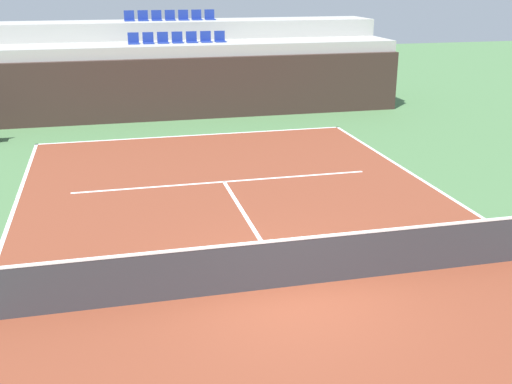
% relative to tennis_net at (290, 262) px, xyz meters
% --- Properties ---
extents(ground_plane, '(80.00, 80.00, 0.00)m').
position_rel_tennis_net_xyz_m(ground_plane, '(0.00, 0.00, -0.51)').
color(ground_plane, '#477042').
extents(court_surface, '(11.00, 24.00, 0.01)m').
position_rel_tennis_net_xyz_m(court_surface, '(0.00, 0.00, -0.50)').
color(court_surface, brown).
rests_on(court_surface, ground_plane).
extents(baseline_far, '(11.00, 0.10, 0.00)m').
position_rel_tennis_net_xyz_m(baseline_far, '(0.00, 11.95, -0.50)').
color(baseline_far, white).
rests_on(baseline_far, court_surface).
extents(service_line_far, '(8.26, 0.10, 0.00)m').
position_rel_tennis_net_xyz_m(service_line_far, '(0.00, 6.40, -0.50)').
color(service_line_far, white).
rests_on(service_line_far, court_surface).
extents(centre_service_line, '(0.10, 6.40, 0.00)m').
position_rel_tennis_net_xyz_m(centre_service_line, '(0.00, 3.20, -0.50)').
color(centre_service_line, white).
rests_on(centre_service_line, court_surface).
extents(back_wall, '(18.16, 0.30, 2.42)m').
position_rel_tennis_net_xyz_m(back_wall, '(0.00, 14.75, 0.70)').
color(back_wall, '#33231E').
rests_on(back_wall, ground_plane).
extents(stands_tier_lower, '(18.16, 2.40, 2.87)m').
position_rel_tennis_net_xyz_m(stands_tier_lower, '(0.00, 16.10, 0.93)').
color(stands_tier_lower, '#9E9E99').
rests_on(stands_tier_lower, ground_plane).
extents(stands_tier_upper, '(18.16, 2.40, 3.60)m').
position_rel_tennis_net_xyz_m(stands_tier_upper, '(0.00, 18.50, 1.29)').
color(stands_tier_upper, '#9E9E99').
rests_on(stands_tier_upper, ground_plane).
extents(seating_row_lower, '(3.97, 0.44, 0.44)m').
position_rel_tennis_net_xyz_m(seating_row_lower, '(-0.00, 16.20, 2.48)').
color(seating_row_lower, navy).
rests_on(seating_row_lower, stands_tier_lower).
extents(seating_row_upper, '(3.97, 0.44, 0.44)m').
position_rel_tennis_net_xyz_m(seating_row_upper, '(-0.00, 18.60, 3.22)').
color(seating_row_upper, navy).
rests_on(seating_row_upper, stands_tier_upper).
extents(tennis_net, '(11.08, 0.08, 1.07)m').
position_rel_tennis_net_xyz_m(tennis_net, '(0.00, 0.00, 0.00)').
color(tennis_net, black).
rests_on(tennis_net, court_surface).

